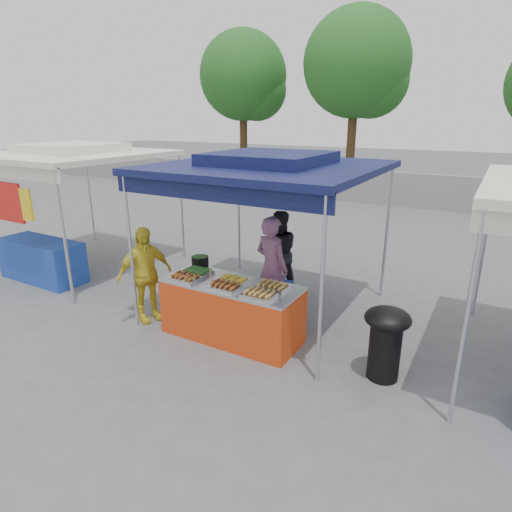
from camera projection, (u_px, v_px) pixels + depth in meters
The scene contains 22 objects.
ground_plane at pixel (236, 334), 6.37m from camera, with size 80.00×80.00×0.00m, color #5A5A5D.
back_wall at pixel (402, 190), 15.24m from camera, with size 40.00×0.25×1.20m, color gray.
main_canopy at pixel (268, 166), 6.43m from camera, with size 3.20×3.20×2.57m.
neighbor_stall_left at pixel (59, 195), 8.48m from camera, with size 3.20×3.20×2.57m.
tree_0 at pixel (246, 80), 19.56m from camera, with size 3.98×3.98×6.85m.
tree_1 at pixel (360, 68), 16.66m from camera, with size 4.15×4.15×7.14m.
vendor_table at pixel (232, 310), 6.15m from camera, with size 2.00×0.80×0.85m.
food_tray_fl at pixel (185, 278), 6.11m from camera, with size 0.42×0.30×0.07m.
food_tray_fm at pixel (225, 287), 5.80m from camera, with size 0.42×0.30×0.07m.
food_tray_fr at pixel (259, 295), 5.53m from camera, with size 0.42×0.30×0.07m.
food_tray_bl at pixel (197, 272), 6.36m from camera, with size 0.42×0.30×0.07m.
food_tray_bm at pixel (234, 279), 6.05m from camera, with size 0.42×0.30×0.07m.
food_tray_br at pixel (273, 286), 5.81m from camera, with size 0.42×0.30×0.07m.
cooking_pot at pixel (200, 261), 6.68m from camera, with size 0.27×0.27×0.15m, color black.
skewer_cup at pixel (211, 283), 5.92m from camera, with size 0.07×0.07×0.09m, color silver.
wok_burner at pixel (386, 337), 5.14m from camera, with size 0.55×0.55×0.93m.
crate_left at pixel (239, 303), 7.04m from camera, with size 0.53×0.37×0.32m, color #142CA3.
crate_right at pixel (273, 311), 6.74m from camera, with size 0.56×0.39×0.33m, color #142CA3.
crate_stacked at pixel (273, 291), 6.64m from camera, with size 0.53×0.37×0.32m, color #142CA3.
vendor_woman at pixel (272, 268), 6.69m from camera, with size 0.60×0.40×1.66m, color #8A587B.
helper_man at pixel (278, 253), 7.63m from camera, with size 0.74×0.58×1.53m, color black.
customer_person at pixel (145, 275), 6.59m from camera, with size 0.89×0.37×1.52m, color yellow.
Camera 1 is at (3.10, -4.78, 3.08)m, focal length 30.00 mm.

